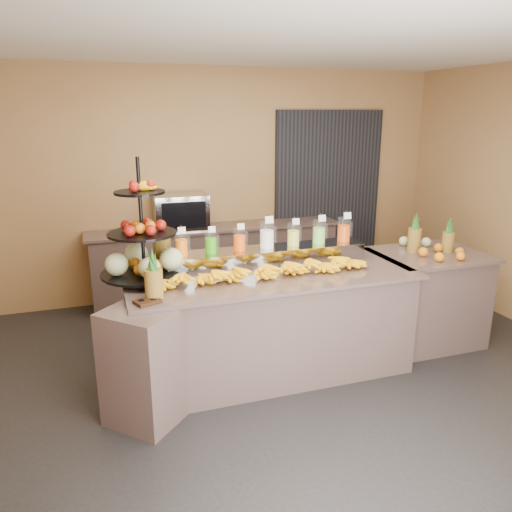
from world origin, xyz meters
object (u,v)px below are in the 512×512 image
banana_heap (262,268)px  oven_warmer (181,212)px  right_fruit_pile (436,247)px  fruit_stand (150,249)px  pitcher_tray (267,256)px  condiment_caddy (147,302)px

banana_heap → oven_warmer: oven_warmer is taller
banana_heap → right_fruit_pile: (1.83, 0.11, 0.00)m
fruit_stand → right_fruit_pile: (2.73, -0.14, -0.18)m
fruit_stand → pitcher_tray: bearing=3.5°
fruit_stand → right_fruit_pile: bearing=-4.2°
fruit_stand → condiment_caddy: bearing=-101.1°
condiment_caddy → oven_warmer: 2.43m
fruit_stand → oven_warmer: bearing=70.7°
condiment_caddy → banana_heap: bearing=17.3°
fruit_stand → right_fruit_pile: 2.74m
right_fruit_pile → fruit_stand: bearing=177.0°
pitcher_tray → banana_heap: size_ratio=0.98×
condiment_caddy → oven_warmer: size_ratio=0.28×
pitcher_tray → condiment_caddy: size_ratio=10.53×
pitcher_tray → right_fruit_pile: (1.67, -0.23, 0.00)m
pitcher_tray → right_fruit_pile: right_fruit_pile is taller
pitcher_tray → right_fruit_pile: size_ratio=4.10×
right_fruit_pile → banana_heap: bearing=-176.4°
pitcher_tray → banana_heap: 0.38m
fruit_stand → condiment_caddy: (-0.10, -0.57, -0.24)m
banana_heap → right_fruit_pile: bearing=3.6°
right_fruit_pile → oven_warmer: oven_warmer is taller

